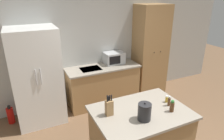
% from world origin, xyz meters
% --- Properties ---
extents(wall_back, '(7.20, 0.06, 2.60)m').
position_xyz_m(wall_back, '(0.00, 2.33, 1.30)').
color(wall_back, '#B2B2AD').
rests_on(wall_back, ground_plane).
extents(refrigerator, '(0.88, 0.77, 1.89)m').
position_xyz_m(refrigerator, '(-1.35, 1.93, 0.94)').
color(refrigerator, white).
rests_on(refrigerator, ground_plane).
extents(back_counter, '(1.65, 0.62, 0.90)m').
position_xyz_m(back_counter, '(0.05, 2.01, 0.45)').
color(back_counter, '#9E7547').
rests_on(back_counter, ground_plane).
extents(pantry_cabinet, '(0.76, 0.56, 2.21)m').
position_xyz_m(pantry_cabinet, '(1.33, 2.03, 1.10)').
color(pantry_cabinet, '#9E7547').
rests_on(pantry_cabinet, ground_plane).
extents(kitchen_island, '(1.31, 0.94, 0.94)m').
position_xyz_m(kitchen_island, '(-0.18, 0.09, 0.47)').
color(kitchen_island, '#9E7547').
rests_on(kitchen_island, ground_plane).
extents(microwave, '(0.45, 0.34, 0.26)m').
position_xyz_m(microwave, '(0.38, 2.11, 1.03)').
color(microwave, '#B2B5B7').
rests_on(microwave, back_counter).
extents(knife_block, '(0.09, 0.08, 0.30)m').
position_xyz_m(knife_block, '(-0.62, 0.20, 1.06)').
color(knife_block, '#9E7547').
rests_on(knife_block, kitchen_island).
extents(spice_bottle_tall_dark, '(0.06, 0.06, 0.17)m').
position_xyz_m(spice_bottle_tall_dark, '(0.19, -0.09, 1.02)').
color(spice_bottle_tall_dark, '#563319').
rests_on(spice_bottle_tall_dark, kitchen_island).
extents(spice_bottle_short_red, '(0.04, 0.04, 0.10)m').
position_xyz_m(spice_bottle_short_red, '(0.29, 0.13, 0.99)').
color(spice_bottle_short_red, gold).
rests_on(spice_bottle_short_red, kitchen_island).
extents(spice_bottle_amber_oil, '(0.04, 0.04, 0.15)m').
position_xyz_m(spice_bottle_amber_oil, '(0.25, 0.04, 1.01)').
color(spice_bottle_amber_oil, '#563319').
rests_on(spice_bottle_amber_oil, kitchen_island).
extents(kettle, '(0.17, 0.17, 0.25)m').
position_xyz_m(kettle, '(-0.26, -0.09, 1.06)').
color(kettle, '#232326').
rests_on(kettle, kitchen_island).
extents(fire_extinguisher, '(0.13, 0.13, 0.39)m').
position_xyz_m(fire_extinguisher, '(-1.94, 2.05, 0.17)').
color(fire_extinguisher, red).
rests_on(fire_extinguisher, ground_plane).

